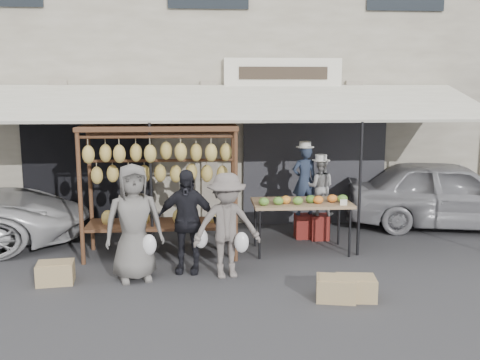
{
  "coord_description": "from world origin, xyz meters",
  "views": [
    {
      "loc": [
        -0.15,
        -7.56,
        2.84
      ],
      "look_at": [
        0.48,
        1.4,
        1.3
      ],
      "focal_mm": 40.0,
      "sensor_mm": 36.0,
      "label": 1
    }
  ],
  "objects_px": {
    "produce_table": "(302,203)",
    "crate_near_b": "(356,288)",
    "vendor_right": "(320,187)",
    "customer_left": "(134,223)",
    "sedan": "(449,194)",
    "customer_right": "(227,226)",
    "banana_rack": "(160,166)",
    "crate_far": "(56,273)",
    "crate_near_a": "(336,289)",
    "vendor_left": "(304,180)",
    "customer_mid": "(186,221)"
  },
  "relations": [
    {
      "from": "crate_near_b",
      "to": "sedan",
      "type": "distance_m",
      "value": 4.71
    },
    {
      "from": "produce_table",
      "to": "crate_near_a",
      "type": "bearing_deg",
      "value": -87.93
    },
    {
      "from": "vendor_left",
      "to": "customer_mid",
      "type": "height_order",
      "value": "vendor_left"
    },
    {
      "from": "banana_rack",
      "to": "crate_near_b",
      "type": "height_order",
      "value": "banana_rack"
    },
    {
      "from": "vendor_left",
      "to": "vendor_right",
      "type": "relative_size",
      "value": 1.24
    },
    {
      "from": "banana_rack",
      "to": "produce_table",
      "type": "bearing_deg",
      "value": 1.3
    },
    {
      "from": "vendor_right",
      "to": "crate_far",
      "type": "height_order",
      "value": "vendor_right"
    },
    {
      "from": "vendor_right",
      "to": "sedan",
      "type": "height_order",
      "value": "vendor_right"
    },
    {
      "from": "vendor_right",
      "to": "customer_mid",
      "type": "distance_m",
      "value": 2.99
    },
    {
      "from": "produce_table",
      "to": "vendor_right",
      "type": "relative_size",
      "value": 1.58
    },
    {
      "from": "vendor_right",
      "to": "customer_right",
      "type": "relative_size",
      "value": 0.67
    },
    {
      "from": "crate_near_a",
      "to": "crate_far",
      "type": "xyz_separation_m",
      "value": [
        -3.98,
        0.91,
        -0.0
      ]
    },
    {
      "from": "customer_left",
      "to": "banana_rack",
      "type": "bearing_deg",
      "value": 59.18
    },
    {
      "from": "customer_mid",
      "to": "sedan",
      "type": "relative_size",
      "value": 0.39
    },
    {
      "from": "vendor_right",
      "to": "customer_right",
      "type": "xyz_separation_m",
      "value": [
        -1.85,
        -1.94,
        -0.21
      ]
    },
    {
      "from": "produce_table",
      "to": "customer_right",
      "type": "distance_m",
      "value": 1.77
    },
    {
      "from": "vendor_right",
      "to": "crate_near_b",
      "type": "relative_size",
      "value": 2.08
    },
    {
      "from": "vendor_left",
      "to": "sedan",
      "type": "bearing_deg",
      "value": 179.55
    },
    {
      "from": "customer_right",
      "to": "sedan",
      "type": "xyz_separation_m",
      "value": [
        4.68,
        2.61,
        -0.09
      ]
    },
    {
      "from": "customer_right",
      "to": "vendor_right",
      "type": "bearing_deg",
      "value": 36.18
    },
    {
      "from": "customer_left",
      "to": "crate_near_a",
      "type": "distance_m",
      "value": 3.07
    },
    {
      "from": "crate_far",
      "to": "sedan",
      "type": "distance_m",
      "value": 7.73
    },
    {
      "from": "customer_mid",
      "to": "customer_right",
      "type": "xyz_separation_m",
      "value": [
        0.62,
        -0.27,
        -0.01
      ]
    },
    {
      "from": "sedan",
      "to": "banana_rack",
      "type": "bearing_deg",
      "value": 116.33
    },
    {
      "from": "customer_left",
      "to": "sedan",
      "type": "height_order",
      "value": "customer_left"
    },
    {
      "from": "vendor_left",
      "to": "crate_near_b",
      "type": "height_order",
      "value": "vendor_left"
    },
    {
      "from": "banana_rack",
      "to": "crate_far",
      "type": "relative_size",
      "value": 5.0
    },
    {
      "from": "customer_right",
      "to": "banana_rack",
      "type": "bearing_deg",
      "value": 124.57
    },
    {
      "from": "crate_near_a",
      "to": "customer_mid",
      "type": "bearing_deg",
      "value": 147.97
    },
    {
      "from": "customer_left",
      "to": "sedan",
      "type": "relative_size",
      "value": 0.42
    },
    {
      "from": "produce_table",
      "to": "customer_left",
      "type": "bearing_deg",
      "value": -156.96
    },
    {
      "from": "vendor_right",
      "to": "crate_near_b",
      "type": "distance_m",
      "value": 3.07
    },
    {
      "from": "customer_left",
      "to": "customer_mid",
      "type": "xyz_separation_m",
      "value": [
        0.77,
        0.3,
        -0.07
      ]
    },
    {
      "from": "vendor_right",
      "to": "crate_near_a",
      "type": "height_order",
      "value": "vendor_right"
    },
    {
      "from": "banana_rack",
      "to": "crate_near_a",
      "type": "xyz_separation_m",
      "value": [
        2.51,
        -2.1,
        -1.41
      ]
    },
    {
      "from": "vendor_left",
      "to": "crate_near_b",
      "type": "distance_m",
      "value": 3.22
    },
    {
      "from": "produce_table",
      "to": "crate_near_b",
      "type": "xyz_separation_m",
      "value": [
        0.36,
        -2.15,
        -0.72
      ]
    },
    {
      "from": "customer_mid",
      "to": "customer_right",
      "type": "height_order",
      "value": "customer_mid"
    },
    {
      "from": "banana_rack",
      "to": "produce_table",
      "type": "xyz_separation_m",
      "value": [
        2.43,
        0.06,
        -0.69
      ]
    },
    {
      "from": "produce_table",
      "to": "crate_near_b",
      "type": "height_order",
      "value": "produce_table"
    },
    {
      "from": "produce_table",
      "to": "crate_far",
      "type": "relative_size",
      "value": 3.27
    },
    {
      "from": "customer_mid",
      "to": "vendor_right",
      "type": "bearing_deg",
      "value": 43.56
    },
    {
      "from": "banana_rack",
      "to": "customer_left",
      "type": "bearing_deg",
      "value": -105.69
    },
    {
      "from": "customer_right",
      "to": "crate_near_a",
      "type": "relative_size",
      "value": 3.08
    },
    {
      "from": "banana_rack",
      "to": "customer_mid",
      "type": "relative_size",
      "value": 1.6
    },
    {
      "from": "customer_mid",
      "to": "crate_far",
      "type": "height_order",
      "value": "customer_mid"
    },
    {
      "from": "banana_rack",
      "to": "crate_near_b",
      "type": "xyz_separation_m",
      "value": [
        2.79,
        -2.09,
        -1.41
      ]
    },
    {
      "from": "crate_near_a",
      "to": "crate_near_b",
      "type": "distance_m",
      "value": 0.28
    },
    {
      "from": "vendor_right",
      "to": "crate_near_b",
      "type": "xyz_separation_m",
      "value": [
        -0.13,
        -2.95,
        -0.86
      ]
    },
    {
      "from": "produce_table",
      "to": "crate_near_a",
      "type": "xyz_separation_m",
      "value": [
        0.08,
        -2.15,
        -0.72
      ]
    }
  ]
}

